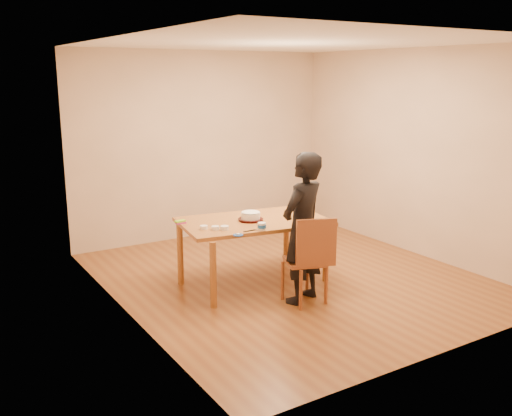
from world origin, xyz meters
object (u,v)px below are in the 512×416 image
dining_table (254,222)px  cake (251,216)px  cake_plate (251,220)px  person (303,228)px  dining_chair (305,261)px

dining_table → cake: size_ratio=7.67×
dining_table → cake_plate: cake_plate is taller
cake_plate → person: bearing=-75.2°
dining_table → person: 0.75m
cake_plate → cake: cake is taller
dining_table → person: size_ratio=1.02×
dining_chair → cake_plate: 0.85m
dining_table → cake_plate: size_ratio=5.79×
dining_table → dining_chair: size_ratio=4.27×
dining_table → cake: cake is taller
dining_chair → cake: (-0.19, 0.77, 0.36)m
cake_plate → cake: 0.04m
person → cake: bearing=-96.2°
dining_chair → person: 0.35m
cake → person: 0.75m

